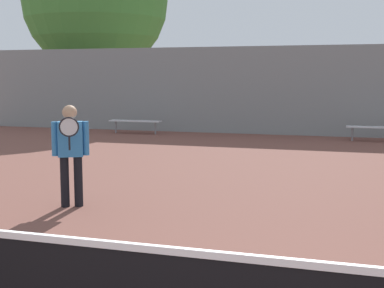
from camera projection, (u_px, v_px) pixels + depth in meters
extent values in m
cube|color=white|center=(187.00, 252.00, 3.41)|extent=(10.96, 0.04, 0.05)
cylinder|color=black|center=(65.00, 182.00, 8.68)|extent=(0.14, 0.14, 0.83)
cylinder|color=black|center=(78.00, 181.00, 8.72)|extent=(0.14, 0.14, 0.83)
cube|color=teal|center=(70.00, 139.00, 8.61)|extent=(0.44, 0.35, 0.57)
cylinder|color=teal|center=(55.00, 139.00, 8.57)|extent=(0.10, 0.10, 0.55)
cylinder|color=teal|center=(86.00, 138.00, 8.65)|extent=(0.10, 0.10, 0.55)
sphere|color=tan|center=(70.00, 112.00, 8.56)|extent=(0.23, 0.23, 0.23)
cylinder|color=black|center=(69.00, 143.00, 8.34)|extent=(0.03, 0.03, 0.22)
torus|color=black|center=(69.00, 127.00, 8.31)|extent=(0.29, 0.16, 0.31)
cylinder|color=silver|center=(69.00, 127.00, 8.31)|extent=(0.24, 0.12, 0.27)
cube|color=silver|center=(135.00, 121.00, 19.83)|extent=(1.99, 0.40, 0.04)
cylinder|color=gray|center=(116.00, 127.00, 20.09)|extent=(0.06, 0.06, 0.45)
cylinder|color=gray|center=(155.00, 128.00, 19.63)|extent=(0.06, 0.06, 0.45)
cube|color=silver|center=(379.00, 127.00, 17.37)|extent=(2.03, 0.40, 0.04)
cylinder|color=gray|center=(352.00, 134.00, 17.63)|extent=(0.06, 0.06, 0.45)
cube|color=gray|center=(325.00, 91.00, 18.82)|extent=(27.92, 0.06, 3.21)
cylinder|color=brown|center=(98.00, 90.00, 25.56)|extent=(0.48, 0.48, 2.91)
sphere|color=#428438|center=(96.00, 1.00, 25.03)|extent=(6.77, 6.77, 6.77)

